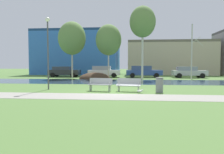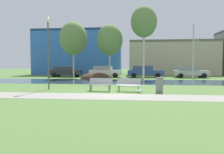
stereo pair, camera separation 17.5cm
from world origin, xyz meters
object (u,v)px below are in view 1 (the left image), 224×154
Objects in this scene: seagull at (140,91)px; parked_van_nearest_dark at (64,71)px; trash_bin at (159,85)px; parked_wagon_fourth_silver at (188,72)px; streetlamp at (48,41)px; parked_hatch_third_blue at (143,71)px; bench_right at (129,84)px; parked_sedan_second_white at (104,71)px; bench_left at (100,84)px.

parked_van_nearest_dark is (-10.35, 17.20, 0.65)m from seagull.
trash_bin is 17.64m from parked_wagon_fourth_silver.
parked_hatch_third_blue is (7.19, 15.84, -2.62)m from streetlamp.
trash_bin is 8.33m from streetlamp.
bench_right is 0.38× the size of parked_van_nearest_dark.
bench_right is at bearing -76.19° from parked_sedan_second_white.
parked_wagon_fourth_silver is (9.29, 16.43, 0.31)m from bench_left.
bench_left and bench_right have the same top height.
parked_wagon_fourth_silver is (7.38, 16.43, 0.31)m from bench_right.
bench_left is at bearing -9.38° from streetlamp.
seagull is at bearing -48.08° from bench_right.
parked_van_nearest_dark is (-7.70, 16.38, 0.31)m from bench_left.
bench_right is at bearing -59.61° from parked_van_nearest_dark.
parked_sedan_second_white is (5.61, -0.13, 0.03)m from parked_van_nearest_dark.
parked_sedan_second_white is 0.97× the size of parked_wagon_fourth_silver.
trash_bin is (1.97, -0.36, 0.03)m from bench_right.
streetlamp is (-7.73, 1.00, 2.94)m from trash_bin.
parked_hatch_third_blue is at bearing 65.59° from streetlamp.
parked_hatch_third_blue is (0.69, 17.29, 0.69)m from seagull.
streetlamp is at bearing -114.41° from parked_hatch_third_blue.
streetlamp reaches higher than bench_right.
seagull is at bearing -74.51° from parked_sedan_second_white.
parked_hatch_third_blue is at bearing 78.52° from bench_left.
trash_bin reaches higher than seagull.
bench_right is at bearing -94.98° from parked_hatch_third_blue.
streetlamp is at bearing 167.33° from seagull.
parked_hatch_third_blue is 5.95m from parked_wagon_fourth_silver.
parked_van_nearest_dark is at bearing 103.76° from streetlamp.
parked_wagon_fourth_silver is at bearing -0.39° from parked_hatch_third_blue.
bench_right is 0.38× the size of parked_wagon_fourth_silver.
parked_hatch_third_blue is (11.04, 0.09, 0.04)m from parked_van_nearest_dark.
parked_hatch_third_blue reaches higher than parked_wagon_fourth_silver.
parked_van_nearest_dark is at bearing 120.39° from bench_right.
bench_right is 6.50m from streetlamp.
parked_sedan_second_white is at bearing 83.58° from streetlamp.
parked_hatch_third_blue is at bearing 179.61° from parked_wagon_fourth_silver.
seagull is 0.10× the size of parked_wagon_fourth_silver.
parked_van_nearest_dark is at bearing -179.53° from parked_hatch_third_blue.
seagull is 17.73m from parked_sedan_second_white.
parked_hatch_third_blue is at bearing 85.02° from bench_right.
bench_left is at bearing -101.48° from parked_hatch_third_blue.
parked_van_nearest_dark reaches higher than bench_right.
bench_right reaches higher than seagull.
parked_wagon_fourth_silver reaches higher than bench_right.
parked_sedan_second_white is (-3.99, 16.25, 0.34)m from bench_right.
seagull is 7.43m from streetlamp.
streetlamp is at bearing -96.42° from parked_sedan_second_white.
streetlamp is (-3.84, 0.63, 2.97)m from bench_left.
bench_right is at bearing -6.30° from streetlamp.
bench_left is 0.35× the size of parked_hatch_third_blue.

